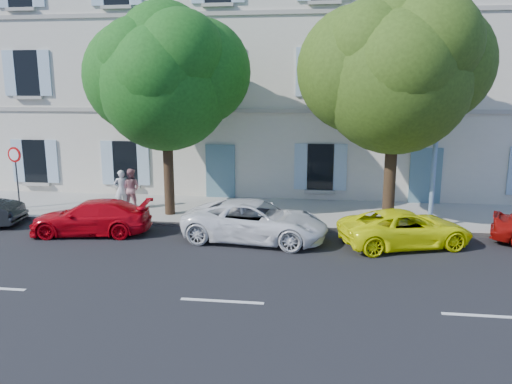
# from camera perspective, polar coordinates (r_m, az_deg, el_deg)

# --- Properties ---
(ground) EXTENTS (90.00, 90.00, 0.00)m
(ground) POSITION_cam_1_polar(r_m,az_deg,el_deg) (15.77, -1.01, -6.46)
(ground) COLOR black
(sidewalk) EXTENTS (36.00, 4.50, 0.15)m
(sidewalk) POSITION_cam_1_polar(r_m,az_deg,el_deg) (19.99, 0.89, -2.29)
(sidewalk) COLOR #A09E96
(sidewalk) RESTS_ON ground
(kerb) EXTENTS (36.00, 0.16, 0.16)m
(kerb) POSITION_cam_1_polar(r_m,az_deg,el_deg) (17.91, 0.08, -3.95)
(kerb) COLOR #9E998E
(kerb) RESTS_ON ground
(building) EXTENTS (28.00, 7.00, 12.00)m
(building) POSITION_cam_1_polar(r_m,az_deg,el_deg) (25.13, 2.51, 14.20)
(building) COLOR beige
(building) RESTS_ON ground
(car_red_coupe) EXTENTS (4.25, 2.18, 1.18)m
(car_red_coupe) POSITION_cam_1_polar(r_m,az_deg,el_deg) (18.05, -18.33, -2.77)
(car_red_coupe) COLOR #BF0510
(car_red_coupe) RESTS_ON ground
(car_white_coupe) EXTENTS (4.96, 2.71, 1.32)m
(car_white_coupe) POSITION_cam_1_polar(r_m,az_deg,el_deg) (16.39, -0.07, -3.35)
(car_white_coupe) COLOR white
(car_white_coupe) RESTS_ON ground
(car_yellow_supercar) EXTENTS (4.56, 3.13, 1.16)m
(car_yellow_supercar) POSITION_cam_1_polar(r_m,az_deg,el_deg) (16.55, 16.71, -4.00)
(car_yellow_supercar) COLOR #FAFF0A
(car_yellow_supercar) RESTS_ON ground
(tree_left) EXTENTS (4.94, 4.94, 7.66)m
(tree_left) POSITION_cam_1_polar(r_m,az_deg,el_deg) (19.08, -10.31, 12.03)
(tree_left) COLOR #3A2819
(tree_left) RESTS_ON sidewalk
(tree_right) EXTENTS (5.17, 5.17, 7.97)m
(tree_right) POSITION_cam_1_polar(r_m,az_deg,el_deg) (17.90, 15.63, 12.41)
(tree_right) COLOR #3A2819
(tree_right) RESTS_ON sidewalk
(road_sign) EXTENTS (0.59, 0.14, 2.58)m
(road_sign) POSITION_cam_1_polar(r_m,az_deg,el_deg) (21.43, -25.78, 2.75)
(road_sign) COLOR #383A3D
(road_sign) RESTS_ON sidewalk
(street_lamp) EXTENTS (0.31, 1.72, 8.07)m
(street_lamp) POSITION_cam_1_polar(r_m,az_deg,el_deg) (17.89, 20.31, 10.37)
(street_lamp) COLOR #7293BF
(street_lamp) RESTS_ON sidewalk
(pedestrian_a) EXTENTS (0.69, 0.61, 1.60)m
(pedestrian_a) POSITION_cam_1_polar(r_m,az_deg,el_deg) (20.70, -15.12, 0.26)
(pedestrian_a) COLOR silver
(pedestrian_a) RESTS_ON sidewalk
(pedestrian_b) EXTENTS (0.84, 0.68, 1.62)m
(pedestrian_b) POSITION_cam_1_polar(r_m,az_deg,el_deg) (20.77, -14.11, 0.39)
(pedestrian_b) COLOR #B6747B
(pedestrian_b) RESTS_ON sidewalk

